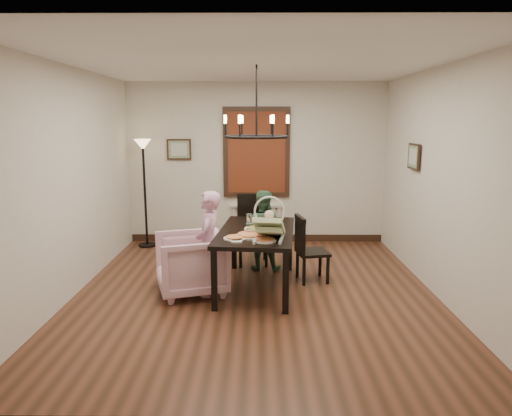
{
  "coord_description": "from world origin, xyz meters",
  "views": [
    {
      "loc": [
        0.05,
        -5.5,
        2.14
      ],
      "look_at": [
        0.01,
        0.19,
        1.05
      ],
      "focal_mm": 32.0,
      "sensor_mm": 36.0,
      "label": 1
    }
  ],
  "objects_px": {
    "baby_bouncer": "(269,225)",
    "floor_lamp": "(145,195)",
    "dining_table": "(256,237)",
    "seated_man": "(262,237)",
    "elderly_woman": "(209,252)",
    "chair_right": "(313,248)",
    "drinking_glass": "(256,226)",
    "chair_far": "(253,230)",
    "armchair": "(191,263)"
  },
  "relations": [
    {
      "from": "dining_table",
      "to": "chair_right",
      "type": "height_order",
      "value": "chair_right"
    },
    {
      "from": "chair_far",
      "to": "chair_right",
      "type": "xyz_separation_m",
      "value": [
        0.82,
        -0.75,
        -0.07
      ]
    },
    {
      "from": "seated_man",
      "to": "baby_bouncer",
      "type": "xyz_separation_m",
      "value": [
        0.08,
        -1.23,
        0.46
      ]
    },
    {
      "from": "chair_far",
      "to": "elderly_woman",
      "type": "relative_size",
      "value": 0.98
    },
    {
      "from": "chair_right",
      "to": "armchair",
      "type": "bearing_deg",
      "value": 94.82
    },
    {
      "from": "baby_bouncer",
      "to": "floor_lamp",
      "type": "height_order",
      "value": "floor_lamp"
    },
    {
      "from": "chair_far",
      "to": "baby_bouncer",
      "type": "height_order",
      "value": "baby_bouncer"
    },
    {
      "from": "chair_far",
      "to": "elderly_woman",
      "type": "distance_m",
      "value": 1.36
    },
    {
      "from": "elderly_woman",
      "to": "baby_bouncer",
      "type": "bearing_deg",
      "value": 78.42
    },
    {
      "from": "armchair",
      "to": "drinking_glass",
      "type": "distance_m",
      "value": 0.95
    },
    {
      "from": "elderly_woman",
      "to": "seated_man",
      "type": "relative_size",
      "value": 1.12
    },
    {
      "from": "seated_man",
      "to": "baby_bouncer",
      "type": "bearing_deg",
      "value": 100.37
    },
    {
      "from": "baby_bouncer",
      "to": "drinking_glass",
      "type": "height_order",
      "value": "baby_bouncer"
    },
    {
      "from": "seated_man",
      "to": "floor_lamp",
      "type": "xyz_separation_m",
      "value": [
        -1.99,
        1.24,
        0.41
      ]
    },
    {
      "from": "elderly_woman",
      "to": "armchair",
      "type": "bearing_deg",
      "value": -97.86
    },
    {
      "from": "chair_far",
      "to": "drinking_glass",
      "type": "bearing_deg",
      "value": -89.9
    },
    {
      "from": "elderly_woman",
      "to": "drinking_glass",
      "type": "bearing_deg",
      "value": 112.31
    },
    {
      "from": "chair_right",
      "to": "drinking_glass",
      "type": "bearing_deg",
      "value": 102.74
    },
    {
      "from": "seated_man",
      "to": "armchair",
      "type": "bearing_deg",
      "value": 52.67
    },
    {
      "from": "chair_far",
      "to": "armchair",
      "type": "relative_size",
      "value": 1.26
    },
    {
      "from": "dining_table",
      "to": "drinking_glass",
      "type": "relative_size",
      "value": 13.29
    },
    {
      "from": "drinking_glass",
      "to": "floor_lamp",
      "type": "distance_m",
      "value": 2.81
    },
    {
      "from": "armchair",
      "to": "drinking_glass",
      "type": "relative_size",
      "value": 6.43
    },
    {
      "from": "drinking_glass",
      "to": "seated_man",
      "type": "bearing_deg",
      "value": 85.01
    },
    {
      "from": "elderly_woman",
      "to": "floor_lamp",
      "type": "distance_m",
      "value": 2.62
    },
    {
      "from": "chair_far",
      "to": "chair_right",
      "type": "distance_m",
      "value": 1.11
    },
    {
      "from": "floor_lamp",
      "to": "dining_table",
      "type": "bearing_deg",
      "value": -46.41
    },
    {
      "from": "chair_far",
      "to": "armchair",
      "type": "distance_m",
      "value": 1.42
    },
    {
      "from": "chair_right",
      "to": "armchair",
      "type": "distance_m",
      "value": 1.64
    },
    {
      "from": "armchair",
      "to": "baby_bouncer",
      "type": "bearing_deg",
      "value": 55.53
    },
    {
      "from": "armchair",
      "to": "seated_man",
      "type": "distance_m",
      "value": 1.3
    },
    {
      "from": "seated_man",
      "to": "drinking_glass",
      "type": "distance_m",
      "value": 0.9
    },
    {
      "from": "chair_right",
      "to": "drinking_glass",
      "type": "height_order",
      "value": "chair_right"
    },
    {
      "from": "chair_right",
      "to": "elderly_woman",
      "type": "xyz_separation_m",
      "value": [
        -1.34,
        -0.5,
        0.09
      ]
    },
    {
      "from": "dining_table",
      "to": "drinking_glass",
      "type": "height_order",
      "value": "drinking_glass"
    },
    {
      "from": "chair_right",
      "to": "baby_bouncer",
      "type": "bearing_deg",
      "value": 130.09
    },
    {
      "from": "chair_right",
      "to": "armchair",
      "type": "height_order",
      "value": "chair_right"
    },
    {
      "from": "chair_far",
      "to": "elderly_woman",
      "type": "xyz_separation_m",
      "value": [
        -0.53,
        -1.25,
        0.01
      ]
    },
    {
      "from": "seated_man",
      "to": "dining_table",
      "type": "bearing_deg",
      "value": 91.14
    },
    {
      "from": "armchair",
      "to": "floor_lamp",
      "type": "distance_m",
      "value": 2.49
    },
    {
      "from": "seated_man",
      "to": "baby_bouncer",
      "type": "height_order",
      "value": "baby_bouncer"
    },
    {
      "from": "chair_far",
      "to": "seated_man",
      "type": "bearing_deg",
      "value": -66.25
    },
    {
      "from": "chair_far",
      "to": "floor_lamp",
      "type": "xyz_separation_m",
      "value": [
        -1.85,
        0.98,
        0.37
      ]
    },
    {
      "from": "elderly_woman",
      "to": "chair_far",
      "type": "bearing_deg",
      "value": 163.23
    },
    {
      "from": "armchair",
      "to": "seated_man",
      "type": "relative_size",
      "value": 0.86
    },
    {
      "from": "chair_far",
      "to": "floor_lamp",
      "type": "height_order",
      "value": "floor_lamp"
    },
    {
      "from": "chair_right",
      "to": "floor_lamp",
      "type": "relative_size",
      "value": 0.5
    },
    {
      "from": "chair_far",
      "to": "floor_lamp",
      "type": "distance_m",
      "value": 2.13
    },
    {
      "from": "chair_right",
      "to": "armchair",
      "type": "xyz_separation_m",
      "value": [
        -1.58,
        -0.44,
        -0.07
      ]
    },
    {
      "from": "seated_man",
      "to": "elderly_woman",
      "type": "bearing_deg",
      "value": 62.77
    }
  ]
}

